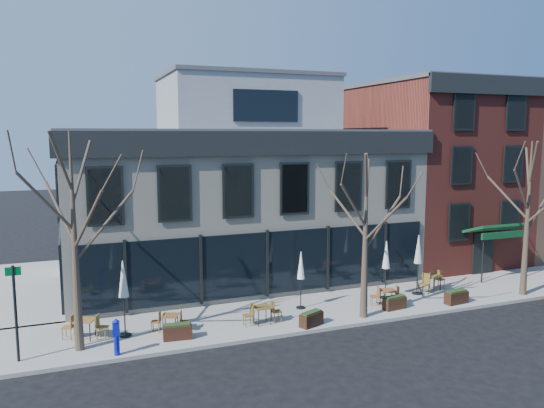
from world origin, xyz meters
name	(u,v)px	position (x,y,z in m)	size (l,w,h in m)	color
ground	(267,302)	(0.00, 0.00, 0.00)	(120.00, 120.00, 0.00)	black
sidewalk_front	(348,306)	(3.25, -2.15, 0.07)	(33.50, 4.70, 0.15)	gray
sidewalk_side	(18,291)	(-11.25, 6.00, 0.07)	(4.50, 12.00, 0.15)	gray
corner_building	(236,193)	(0.07, 5.07, 4.72)	(18.39, 10.39, 11.10)	beige
red_brick_building	(429,171)	(13.00, 4.98, 5.64)	(8.20, 11.78, 11.18)	maroon
bg_building	(533,175)	(23.00, 6.00, 5.00)	(12.00, 12.00, 10.00)	#8C664C
tree_corner	(75,239)	(-8.49, -3.20, 4.25)	(3.93, 3.98, 7.92)	#382B21
tree_mid	(366,234)	(3.01, -3.90, 3.79)	(3.50, 3.55, 7.04)	#382B21
tree_right	(528,217)	(12.01, -3.90, 4.02)	(3.72, 3.77, 7.48)	#382B21
sign_pole	(15,308)	(-10.50, -3.50, 2.07)	(0.50, 0.10, 3.40)	black
call_box	(116,336)	(-7.27, -4.20, 0.87)	(0.27, 0.27, 1.35)	#0E18B8
cafe_set_0	(85,327)	(-8.26, -2.18, 0.63)	(1.81, 1.10, 0.94)	brown
cafe_set_1	(170,321)	(-5.07, -2.59, 0.57)	(1.60, 0.91, 0.82)	brown
cafe_set_2	(262,313)	(-1.35, -3.09, 0.61)	(1.70, 0.69, 0.89)	brown
cafe_set_4	(388,296)	(4.86, -2.94, 0.60)	(1.72, 0.88, 0.88)	brown
cafe_set_5	(432,281)	(8.17, -1.82, 0.65)	(1.91, 1.06, 0.98)	brown
umbrella_0	(123,283)	(-6.81, -2.46, 2.27)	(0.48, 0.48, 3.01)	black
umbrella_2	(301,269)	(0.94, -1.89, 1.99)	(0.42, 0.42, 2.60)	black
umbrella_3	(386,258)	(5.34, -1.99, 2.12)	(0.45, 0.45, 2.79)	black
umbrella_4	(418,253)	(7.16, -1.99, 2.23)	(0.47, 0.47, 2.95)	black
planter_0	(177,331)	(-4.97, -3.50, 0.45)	(1.13, 0.55, 0.61)	black
planter_1	(311,319)	(0.45, -4.04, 0.45)	(1.15, 0.82, 0.60)	black
planter_2	(394,302)	(4.84, -3.50, 0.45)	(1.12, 0.55, 0.60)	black
planter_3	(456,297)	(7.96, -3.88, 0.46)	(1.17, 0.56, 0.63)	black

